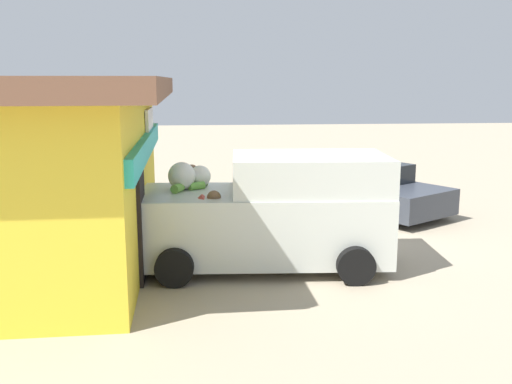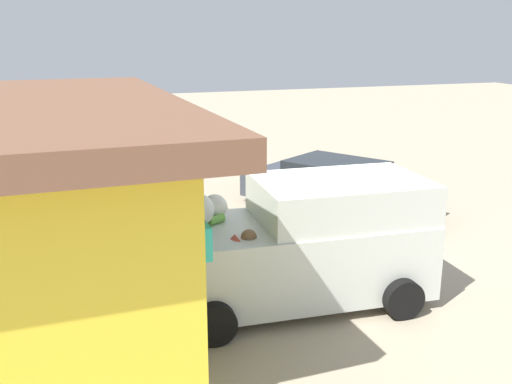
% 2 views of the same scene
% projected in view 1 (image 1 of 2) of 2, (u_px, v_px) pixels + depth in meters
% --- Properties ---
extents(ground_plane, '(60.00, 60.00, 0.00)m').
position_uv_depth(ground_plane, '(313.00, 239.00, 11.63)').
color(ground_plane, tan).
extents(storefront_bar, '(7.45, 4.62, 3.20)m').
position_uv_depth(storefront_bar, '(40.00, 168.00, 9.89)').
color(storefront_bar, yellow).
rests_on(storefront_bar, ground_plane).
extents(delivery_van, '(2.37, 4.87, 2.96)m').
position_uv_depth(delivery_van, '(271.00, 211.00, 9.77)').
color(delivery_van, silver).
rests_on(delivery_van, ground_plane).
extents(parked_sedan, '(4.68, 3.87, 1.19)m').
position_uv_depth(parked_sedan, '(359.00, 187.00, 14.09)').
color(parked_sedan, '#383D47').
rests_on(parked_sedan, ground_plane).
extents(vendor_standing, '(0.51, 0.46, 1.63)m').
position_uv_depth(vendor_standing, '(193.00, 201.00, 10.70)').
color(vendor_standing, '#726047').
rests_on(vendor_standing, ground_plane).
extents(customer_bending, '(0.57, 0.77, 1.42)m').
position_uv_depth(customer_bending, '(194.00, 224.00, 9.24)').
color(customer_bending, '#726047').
rests_on(customer_bending, ground_plane).
extents(unloaded_banana_pile, '(0.83, 0.72, 0.39)m').
position_uv_depth(unloaded_banana_pile, '(91.00, 257.00, 9.83)').
color(unloaded_banana_pile, silver).
rests_on(unloaded_banana_pile, ground_plane).
extents(paint_bucket, '(0.32, 0.32, 0.33)m').
position_uv_depth(paint_bucket, '(188.00, 223.00, 12.24)').
color(paint_bucket, '#BF3F33').
rests_on(paint_bucket, ground_plane).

